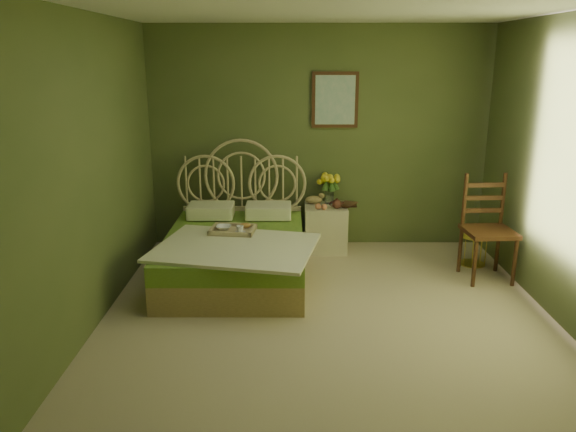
{
  "coord_description": "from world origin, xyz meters",
  "views": [
    {
      "loc": [
        -0.34,
        -4.4,
        2.24
      ],
      "look_at": [
        -0.36,
        1.0,
        0.7
      ],
      "focal_mm": 35.0,
      "sensor_mm": 36.0,
      "label": 1
    }
  ],
  "objects_px": {
    "bed": "(236,250)",
    "nightstand": "(326,221)",
    "chair": "(487,221)",
    "birdcage": "(473,246)"
  },
  "relations": [
    {
      "from": "bed",
      "to": "birdcage",
      "type": "bearing_deg",
      "value": 7.68
    },
    {
      "from": "nightstand",
      "to": "birdcage",
      "type": "bearing_deg",
      "value": -17.21
    },
    {
      "from": "nightstand",
      "to": "birdcage",
      "type": "xyz_separation_m",
      "value": [
        1.61,
        -0.5,
        -0.14
      ]
    },
    {
      "from": "chair",
      "to": "birdcage",
      "type": "bearing_deg",
      "value": 86.33
    },
    {
      "from": "bed",
      "to": "nightstand",
      "type": "bearing_deg",
      "value": 40.43
    },
    {
      "from": "chair",
      "to": "birdcage",
      "type": "xyz_separation_m",
      "value": [
        -0.0,
        0.33,
        -0.39
      ]
    },
    {
      "from": "bed",
      "to": "nightstand",
      "type": "relative_size",
      "value": 2.18
    },
    {
      "from": "bed",
      "to": "nightstand",
      "type": "xyz_separation_m",
      "value": [
        1.0,
        0.85,
        0.06
      ]
    },
    {
      "from": "bed",
      "to": "birdcage",
      "type": "xyz_separation_m",
      "value": [
        2.61,
        0.35,
        -0.08
      ]
    },
    {
      "from": "bed",
      "to": "nightstand",
      "type": "distance_m",
      "value": 1.31
    }
  ]
}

